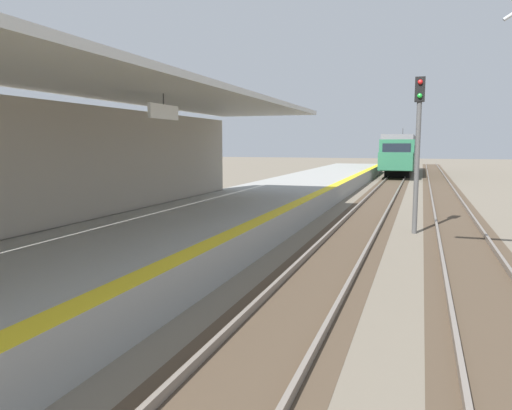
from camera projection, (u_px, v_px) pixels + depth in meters
The scene contains 6 objects.
station_platform at pixel (208, 224), 15.78m from camera, with size 5.00×80.00×0.91m.
station_building_with_canopy at pixel (40, 160), 11.12m from camera, with size 4.85×24.00×4.43m.
track_pair_nearest_platform at pixel (360, 224), 18.18m from camera, with size 2.34×120.00×0.16m.
track_pair_middle at pixel (459, 229), 17.10m from camera, with size 2.34×120.00×0.16m.
approaching_train at pixel (401, 152), 49.53m from camera, with size 2.93×19.60×4.76m.
rail_signal_post at pixel (418, 139), 16.16m from camera, with size 0.32×0.34×5.20m.
Camera 1 is at (3.98, 1.74, 3.02)m, focal length 34.18 mm.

